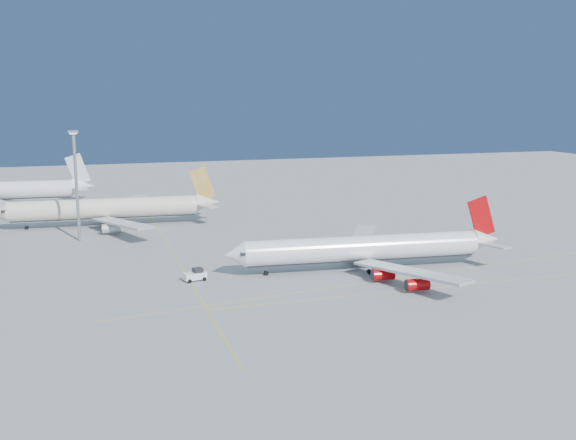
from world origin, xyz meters
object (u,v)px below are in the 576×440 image
(airliner_virgin, at_px, (369,248))
(airliner_etihad, at_px, (110,208))
(pushback_tug, at_px, (195,275))
(light_mast, at_px, (76,177))

(airliner_virgin, relative_size, airliner_etihad, 0.97)
(airliner_virgin, bearing_deg, pushback_tug, -178.80)
(pushback_tug, height_order, light_mast, light_mast)
(airliner_etihad, xyz_separation_m, light_mast, (-8.49, -18.22, 11.64))
(airliner_virgin, relative_size, light_mast, 2.19)
(airliner_etihad, xyz_separation_m, pushback_tug, (13.90, -63.79, -3.90))
(airliner_etihad, relative_size, pushback_tug, 13.05)
(pushback_tug, distance_m, light_mast, 53.10)
(airliner_etihad, bearing_deg, light_mast, -111.19)
(airliner_virgin, xyz_separation_m, airliner_etihad, (-50.90, 66.45, 0.47))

